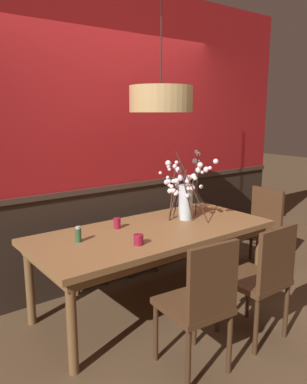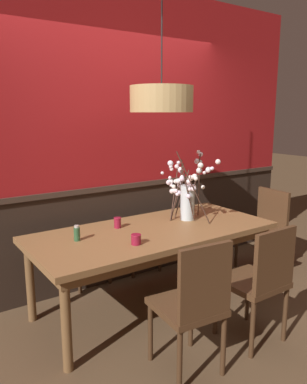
{
  "view_description": "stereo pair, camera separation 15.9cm",
  "coord_description": "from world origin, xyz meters",
  "px_view_note": "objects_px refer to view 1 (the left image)",
  "views": [
    {
      "loc": [
        -1.95,
        -2.54,
        1.74
      ],
      "look_at": [
        0.0,
        0.0,
        1.07
      ],
      "focal_mm": 35.6,
      "sensor_mm": 36.0,
      "label": 1
    },
    {
      "loc": [
        -1.82,
        -2.63,
        1.74
      ],
      "look_at": [
        0.0,
        0.0,
        1.07
      ],
      "focal_mm": 35.6,
      "sensor_mm": 36.0,
      "label": 2
    }
  ],
  "objects_px": {
    "chair_head_east_end": "(260,223)",
    "candle_holder_nearer_center": "(139,240)",
    "chair_near_side_right": "(262,276)",
    "chair_far_side_left": "(78,232)",
    "pendant_lamp": "(161,99)",
    "condiment_bottle": "(78,235)",
    "dining_table": "(153,238)",
    "candle_holder_nearer_edge": "(117,223)",
    "vase_with_blossoms": "(185,194)",
    "chair_far_side_right": "(132,224)",
    "chair_near_side_left": "(200,301)"
  },
  "relations": [
    {
      "from": "chair_far_side_right",
      "to": "chair_far_side_left",
      "type": "bearing_deg",
      "value": 176.42
    },
    {
      "from": "candle_holder_nearer_edge",
      "to": "chair_head_east_end",
      "type": "bearing_deg",
      "value": -7.15
    },
    {
      "from": "candle_holder_nearer_edge",
      "to": "condiment_bottle",
      "type": "distance_m",
      "value": 0.45
    },
    {
      "from": "chair_near_side_right",
      "to": "vase_with_blossoms",
      "type": "height_order",
      "value": "vase_with_blossoms"
    },
    {
      "from": "chair_far_side_left",
      "to": "candle_holder_nearer_edge",
      "type": "relative_size",
      "value": 10.08
    },
    {
      "from": "condiment_bottle",
      "to": "chair_near_side_right",
      "type": "bearing_deg",
      "value": -44.5
    },
    {
      "from": "vase_with_blossoms",
      "to": "pendant_lamp",
      "type": "xyz_separation_m",
      "value": [
        -0.34,
        -0.05,
        0.87
      ]
    },
    {
      "from": "chair_head_east_end",
      "to": "condiment_bottle",
      "type": "bearing_deg",
      "value": 177.38
    },
    {
      "from": "chair_head_east_end",
      "to": "candle_holder_nearer_center",
      "type": "height_order",
      "value": "chair_head_east_end"
    },
    {
      "from": "chair_near_side_right",
      "to": "candle_holder_nearer_center",
      "type": "relative_size",
      "value": 11.38
    },
    {
      "from": "pendant_lamp",
      "to": "chair_far_side_right",
      "type": "bearing_deg",
      "value": 73.29
    },
    {
      "from": "chair_near_side_right",
      "to": "chair_head_east_end",
      "type": "xyz_separation_m",
      "value": [
        1.17,
        0.9,
        -0.0
      ]
    },
    {
      "from": "chair_far_side_left",
      "to": "candle_holder_nearer_center",
      "type": "height_order",
      "value": "chair_far_side_left"
    },
    {
      "from": "chair_head_east_end",
      "to": "candle_holder_nearer_center",
      "type": "xyz_separation_m",
      "value": [
        -1.84,
        -0.24,
        0.25
      ]
    },
    {
      "from": "candle_holder_nearer_edge",
      "to": "chair_near_side_right",
      "type": "bearing_deg",
      "value": -62.56
    },
    {
      "from": "chair_head_east_end",
      "to": "candle_holder_nearer_center",
      "type": "distance_m",
      "value": 1.88
    },
    {
      "from": "candle_holder_nearer_center",
      "to": "chair_head_east_end",
      "type": "bearing_deg",
      "value": 7.51
    },
    {
      "from": "chair_head_east_end",
      "to": "condiment_bottle",
      "type": "xyz_separation_m",
      "value": [
        -2.18,
        0.1,
        0.27
      ]
    },
    {
      "from": "chair_near_side_right",
      "to": "candle_holder_nearer_edge",
      "type": "height_order",
      "value": "chair_near_side_right"
    },
    {
      "from": "vase_with_blossoms",
      "to": "chair_head_east_end",
      "type": "bearing_deg",
      "value": -4.66
    },
    {
      "from": "chair_head_east_end",
      "to": "candle_holder_nearer_edge",
      "type": "xyz_separation_m",
      "value": [
        -1.75,
        0.22,
        0.26
      ]
    },
    {
      "from": "chair_far_side_right",
      "to": "chair_near_side_left",
      "type": "height_order",
      "value": "chair_near_side_left"
    },
    {
      "from": "dining_table",
      "to": "chair_far_side_left",
      "type": "distance_m",
      "value": 0.96
    },
    {
      "from": "chair_near_side_left",
      "to": "candle_holder_nearer_edge",
      "type": "xyz_separation_m",
      "value": [
        0.07,
        1.12,
        0.26
      ]
    },
    {
      "from": "chair_far_side_right",
      "to": "condiment_bottle",
      "type": "height_order",
      "value": "chair_far_side_right"
    },
    {
      "from": "chair_far_side_right",
      "to": "candle_holder_nearer_center",
      "type": "xyz_separation_m",
      "value": [
        -0.69,
        -1.11,
        0.27
      ]
    },
    {
      "from": "candle_holder_nearer_edge",
      "to": "chair_near_side_left",
      "type": "bearing_deg",
      "value": -93.56
    },
    {
      "from": "chair_head_east_end",
      "to": "pendant_lamp",
      "type": "distance_m",
      "value": 1.93
    },
    {
      "from": "pendant_lamp",
      "to": "chair_near_side_left",
      "type": "bearing_deg",
      "value": -113.76
    },
    {
      "from": "chair_near_side_right",
      "to": "candle_holder_nearer_center",
      "type": "distance_m",
      "value": 0.98
    },
    {
      "from": "chair_far_side_left",
      "to": "pendant_lamp",
      "type": "height_order",
      "value": "pendant_lamp"
    },
    {
      "from": "condiment_bottle",
      "to": "vase_with_blossoms",
      "type": "bearing_deg",
      "value": -0.67
    },
    {
      "from": "chair_far_side_left",
      "to": "pendant_lamp",
      "type": "relative_size",
      "value": 0.8
    },
    {
      "from": "dining_table",
      "to": "vase_with_blossoms",
      "type": "xyz_separation_m",
      "value": [
        0.44,
        0.08,
        0.33
      ]
    },
    {
      "from": "dining_table",
      "to": "condiment_bottle",
      "type": "xyz_separation_m",
      "value": [
        -0.68,
        0.1,
        0.14
      ]
    },
    {
      "from": "candle_holder_nearer_center",
      "to": "pendant_lamp",
      "type": "distance_m",
      "value": 1.19
    },
    {
      "from": "chair_head_east_end",
      "to": "chair_far_side_left",
      "type": "xyz_separation_m",
      "value": [
        -1.8,
        0.91,
        0.01
      ]
    },
    {
      "from": "chair_near_side_right",
      "to": "chair_head_east_end",
      "type": "distance_m",
      "value": 1.47
    },
    {
      "from": "dining_table",
      "to": "candle_holder_nearer_edge",
      "type": "distance_m",
      "value": 0.35
    },
    {
      "from": "condiment_bottle",
      "to": "pendant_lamp",
      "type": "distance_m",
      "value": 1.31
    },
    {
      "from": "candle_holder_nearer_center",
      "to": "condiment_bottle",
      "type": "distance_m",
      "value": 0.48
    },
    {
      "from": "dining_table",
      "to": "chair_far_side_left",
      "type": "height_order",
      "value": "chair_far_side_left"
    },
    {
      "from": "candle_holder_nearer_center",
      "to": "chair_far_side_left",
      "type": "bearing_deg",
      "value": 87.69
    },
    {
      "from": "chair_far_side_right",
      "to": "chair_head_east_end",
      "type": "distance_m",
      "value": 1.45
    },
    {
      "from": "condiment_bottle",
      "to": "pendant_lamp",
      "type": "xyz_separation_m",
      "value": [
        0.78,
        -0.07,
        1.06
      ]
    },
    {
      "from": "vase_with_blossoms",
      "to": "candle_holder_nearer_edge",
      "type": "xyz_separation_m",
      "value": [
        -0.68,
        0.13,
        -0.2
      ]
    },
    {
      "from": "dining_table",
      "to": "chair_near_side_right",
      "type": "height_order",
      "value": "chair_near_side_right"
    },
    {
      "from": "chair_head_east_end",
      "to": "chair_near_side_left",
      "type": "xyz_separation_m",
      "value": [
        -1.82,
        -0.9,
        0.01
      ]
    },
    {
      "from": "chair_far_side_left",
      "to": "pendant_lamp",
      "type": "xyz_separation_m",
      "value": [
        0.39,
        -0.88,
        1.32
      ]
    },
    {
      "from": "chair_head_east_end",
      "to": "pendant_lamp",
      "type": "xyz_separation_m",
      "value": [
        -1.4,
        0.03,
        1.33
      ]
    }
  ]
}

